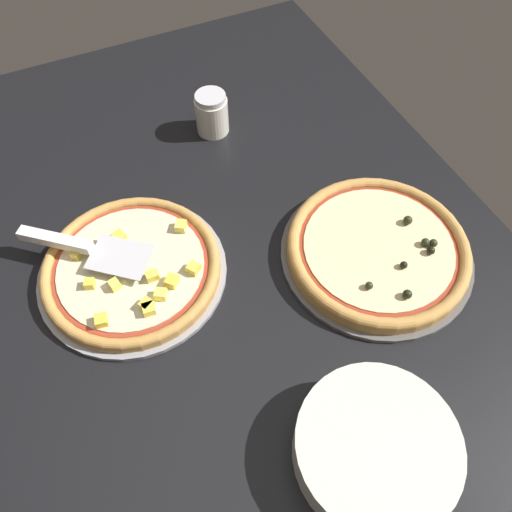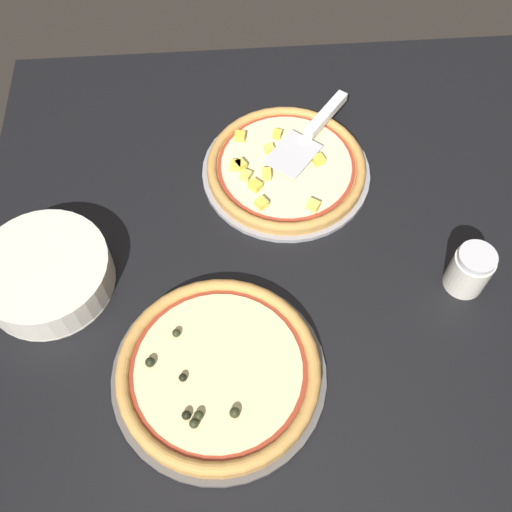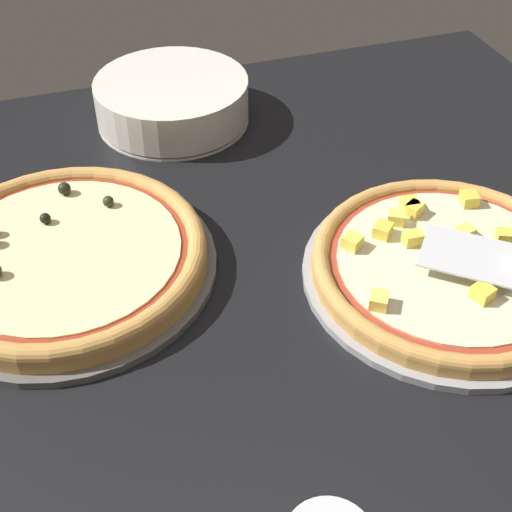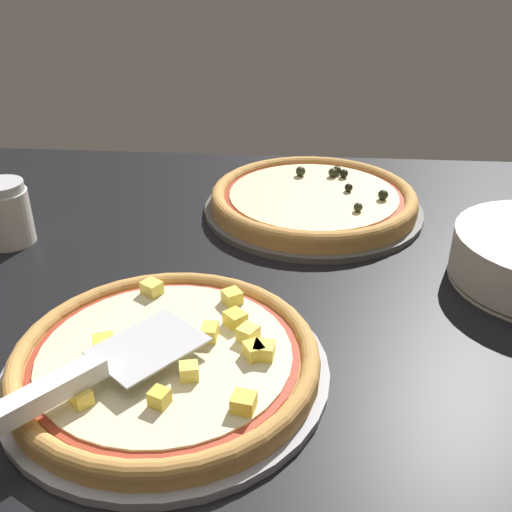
{
  "view_description": "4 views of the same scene",
  "coord_description": "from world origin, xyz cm",
  "px_view_note": "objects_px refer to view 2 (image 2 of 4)",
  "views": [
    {
      "loc": [
        60.75,
        -16.09,
        80.13
      ],
      "look_at": [
        13.43,
        6.04,
        3.0
      ],
      "focal_mm": 35.0,
      "sensor_mm": 36.0,
      "label": 1
    },
    {
      "loc": [
        17.78,
        64.68,
        98.75
      ],
      "look_at": [
        13.43,
        6.04,
        3.0
      ],
      "focal_mm": 42.0,
      "sensor_mm": 36.0,
      "label": 2
    },
    {
      "loc": [
        -47.38,
        25.97,
        59.61
      ],
      "look_at": [
        13.43,
        6.04,
        3.0
      ],
      "focal_mm": 50.0,
      "sensor_mm": 36.0,
      "label": 3
    },
    {
      "loc": [
        19.27,
        -65.82,
        42.85
      ],
      "look_at": [
        13.43,
        6.04,
        3.0
      ],
      "focal_mm": 42.0,
      "sensor_mm": 36.0,
      "label": 4
    }
  ],
  "objects_px": {
    "pizza_front": "(286,166)",
    "parmesan_shaker": "(470,270)",
    "pizza_back": "(218,370)",
    "plate_stack": "(46,274)",
    "serving_spatula": "(318,124)"
  },
  "relations": [
    {
      "from": "pizza_front",
      "to": "parmesan_shaker",
      "type": "relative_size",
      "value": 3.4
    },
    {
      "from": "pizza_front",
      "to": "parmesan_shaker",
      "type": "distance_m",
      "value": 0.42
    },
    {
      "from": "plate_stack",
      "to": "pizza_front",
      "type": "bearing_deg",
      "value": -153.67
    },
    {
      "from": "pizza_front",
      "to": "parmesan_shaker",
      "type": "xyz_separation_m",
      "value": [
        -0.31,
        0.29,
        0.03
      ]
    },
    {
      "from": "pizza_front",
      "to": "pizza_back",
      "type": "relative_size",
      "value": 0.96
    },
    {
      "from": "pizza_front",
      "to": "serving_spatula",
      "type": "relative_size",
      "value": 1.46
    },
    {
      "from": "pizza_back",
      "to": "parmesan_shaker",
      "type": "xyz_separation_m",
      "value": [
        -0.47,
        -0.15,
        0.02
      ]
    },
    {
      "from": "pizza_back",
      "to": "plate_stack",
      "type": "distance_m",
      "value": 0.37
    },
    {
      "from": "parmesan_shaker",
      "to": "serving_spatula",
      "type": "bearing_deg",
      "value": -58.27
    },
    {
      "from": "serving_spatula",
      "to": "plate_stack",
      "type": "xyz_separation_m",
      "value": [
        0.54,
        0.32,
        -0.02
      ]
    },
    {
      "from": "parmesan_shaker",
      "to": "pizza_front",
      "type": "bearing_deg",
      "value": -43.25
    },
    {
      "from": "pizza_front",
      "to": "pizza_back",
      "type": "height_order",
      "value": "pizza_back"
    },
    {
      "from": "serving_spatula",
      "to": "pizza_back",
      "type": "bearing_deg",
      "value": 65.9
    },
    {
      "from": "serving_spatula",
      "to": "plate_stack",
      "type": "distance_m",
      "value": 0.63
    },
    {
      "from": "pizza_back",
      "to": "parmesan_shaker",
      "type": "distance_m",
      "value": 0.49
    }
  ]
}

